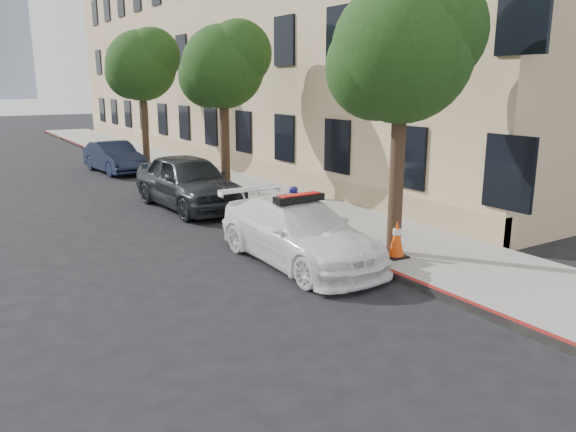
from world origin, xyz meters
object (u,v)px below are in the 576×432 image
Objects in this scene: parked_car_far at (114,157)px; traffic_cone at (397,239)px; parked_car_mid at (189,181)px; police_car at (299,232)px; fire_hydrant at (293,201)px.

parked_car_far is 4.93× the size of traffic_cone.
parked_car_mid reaches higher than traffic_cone.
parked_car_mid reaches higher than police_car.
traffic_cone reaches higher than fire_hydrant.
parked_car_mid reaches higher than fire_hydrant.
parked_car_far is (0.10, 14.09, -0.01)m from police_car.
parked_car_far reaches higher than fire_hydrant.
police_car is at bearing -93.56° from parked_car_mid.
police_car is 6.09m from parked_car_mid.
fire_hydrant is 0.99× the size of traffic_cone.
fire_hydrant is (1.91, 3.17, -0.12)m from police_car.
police_car is 14.09m from parked_car_far.
fire_hydrant is (1.81, -2.91, -0.27)m from parked_car_mid.
parked_car_far is 15.35m from traffic_cone.
traffic_cone is (1.52, -15.28, -0.10)m from parked_car_far.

